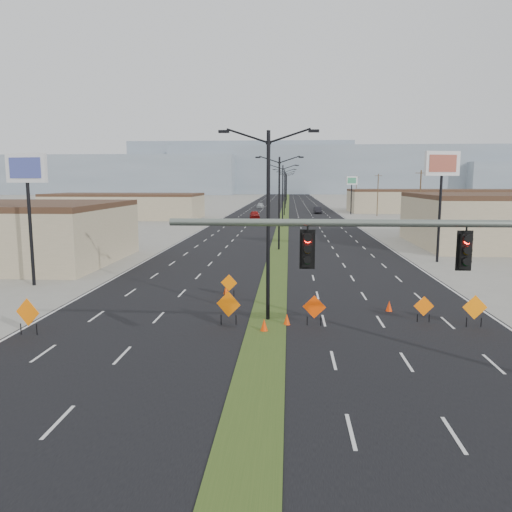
# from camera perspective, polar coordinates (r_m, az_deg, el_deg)

# --- Properties ---
(ground) EXTENTS (600.00, 600.00, 0.00)m
(ground) POSITION_cam_1_polar(r_m,az_deg,el_deg) (15.97, -0.60, -19.14)
(ground) COLOR gray
(ground) RESTS_ON ground
(road_surface) EXTENTS (25.00, 400.00, 0.02)m
(road_surface) POSITION_cam_1_polar(r_m,az_deg,el_deg) (114.35, 3.27, 4.80)
(road_surface) COLOR black
(road_surface) RESTS_ON ground
(median_strip) EXTENTS (2.00, 400.00, 0.04)m
(median_strip) POSITION_cam_1_polar(r_m,az_deg,el_deg) (114.35, 3.27, 4.80)
(median_strip) COLOR #334E1B
(median_strip) RESTS_ON ground
(building_sw_far) EXTENTS (30.00, 14.00, 4.50)m
(building_sw_far) POSITION_cam_1_polar(r_m,az_deg,el_deg) (104.61, -14.70, 5.43)
(building_sw_far) COLOR tan
(building_sw_far) RESTS_ON ground
(building_se_far) EXTENTS (44.00, 16.00, 5.00)m
(building_se_far) POSITION_cam_1_polar(r_m,az_deg,el_deg) (129.56, 20.47, 5.83)
(building_se_far) COLOR tan
(building_se_far) RESTS_ON ground
(mesa_west) EXTENTS (180.00, 50.00, 22.00)m
(mesa_west) POSITION_cam_1_polar(r_m,az_deg,el_deg) (318.08, -18.79, 8.73)
(mesa_west) COLOR gray
(mesa_west) RESTS_ON ground
(mesa_center) EXTENTS (220.00, 50.00, 28.00)m
(mesa_center) POSITION_cam_1_polar(r_m,az_deg,el_deg) (316.57, 11.03, 9.57)
(mesa_center) COLOR gray
(mesa_center) RESTS_ON ground
(mesa_backdrop) EXTENTS (140.00, 50.00, 32.00)m
(mesa_backdrop) POSITION_cam_1_polar(r_m,az_deg,el_deg) (335.66, -1.53, 10.00)
(mesa_backdrop) COLOR gray
(mesa_backdrop) RESTS_ON ground
(streetlight_0) EXTENTS (5.15, 0.24, 10.02)m
(streetlight_0) POSITION_cam_1_polar(r_m,az_deg,el_deg) (26.20, 1.40, 4.15)
(streetlight_0) COLOR black
(streetlight_0) RESTS_ON ground
(streetlight_1) EXTENTS (5.15, 0.24, 10.02)m
(streetlight_1) POSITION_cam_1_polar(r_m,az_deg,el_deg) (54.15, 2.67, 6.41)
(streetlight_1) COLOR black
(streetlight_1) RESTS_ON ground
(streetlight_2) EXTENTS (5.15, 0.24, 10.02)m
(streetlight_2) POSITION_cam_1_polar(r_m,az_deg,el_deg) (82.13, 3.07, 7.13)
(streetlight_2) COLOR black
(streetlight_2) RESTS_ON ground
(streetlight_3) EXTENTS (5.15, 0.24, 10.02)m
(streetlight_3) POSITION_cam_1_polar(r_m,az_deg,el_deg) (110.13, 3.27, 7.48)
(streetlight_3) COLOR black
(streetlight_3) RESTS_ON ground
(streetlight_4) EXTENTS (5.15, 0.24, 10.02)m
(streetlight_4) POSITION_cam_1_polar(r_m,az_deg,el_deg) (138.12, 3.39, 7.69)
(streetlight_4) COLOR black
(streetlight_4) RESTS_ON ground
(streetlight_5) EXTENTS (5.15, 0.24, 10.02)m
(streetlight_5) POSITION_cam_1_polar(r_m,az_deg,el_deg) (166.12, 3.47, 7.83)
(streetlight_5) COLOR black
(streetlight_5) RESTS_ON ground
(streetlight_6) EXTENTS (5.15, 0.24, 10.02)m
(streetlight_6) POSITION_cam_1_polar(r_m,az_deg,el_deg) (194.11, 3.52, 7.93)
(streetlight_6) COLOR black
(streetlight_6) RESTS_ON ground
(utility_pole_1) EXTENTS (1.60, 0.20, 9.00)m
(utility_pole_1) POSITION_cam_1_polar(r_m,az_deg,el_deg) (76.52, 18.22, 6.06)
(utility_pole_1) COLOR #4C3823
(utility_pole_1) RESTS_ON ground
(utility_pole_2) EXTENTS (1.60, 0.20, 9.00)m
(utility_pole_2) POSITION_cam_1_polar(r_m,az_deg,el_deg) (110.76, 13.74, 6.88)
(utility_pole_2) COLOR #4C3823
(utility_pole_2) RESTS_ON ground
(utility_pole_3) EXTENTS (1.60, 0.20, 9.00)m
(utility_pole_3) POSITION_cam_1_polar(r_m,az_deg,el_deg) (145.36, 11.38, 7.29)
(utility_pole_3) COLOR #4C3823
(utility_pole_3) RESTS_ON ground
(car_left) EXTENTS (2.46, 4.99, 1.64)m
(car_left) POSITION_cam_1_polar(r_m,az_deg,el_deg) (99.27, -0.16, 4.73)
(car_left) COLOR maroon
(car_left) RESTS_ON ground
(car_mid) EXTENTS (1.75, 4.67, 1.52)m
(car_mid) POSITION_cam_1_polar(r_m,az_deg,el_deg) (117.01, 7.06, 5.21)
(car_mid) COLOR black
(car_mid) RESTS_ON ground
(car_far) EXTENTS (1.88, 4.60, 1.33)m
(car_far) POSITION_cam_1_polar(r_m,az_deg,el_deg) (140.20, 0.50, 5.78)
(car_far) COLOR #A6ACAF
(car_far) RESTS_ON ground
(construction_sign_0) EXTENTS (1.34, 0.39, 1.83)m
(construction_sign_0) POSITION_cam_1_polar(r_m,az_deg,el_deg) (26.69, -24.64, -5.99)
(construction_sign_0) COLOR #E46404
(construction_sign_0) RESTS_ON ground
(construction_sign_1) EXTENTS (1.30, 0.44, 1.79)m
(construction_sign_1) POSITION_cam_1_polar(r_m,az_deg,el_deg) (25.98, -3.17, -5.65)
(construction_sign_1) COLOR orange
(construction_sign_1) RESTS_ON ground
(construction_sign_2) EXTENTS (1.08, 0.23, 1.45)m
(construction_sign_2) POSITION_cam_1_polar(r_m,az_deg,el_deg) (32.40, -3.11, -3.18)
(construction_sign_2) COLOR orange
(construction_sign_2) RESTS_ON ground
(construction_sign_3) EXTENTS (1.20, 0.22, 1.60)m
(construction_sign_3) POSITION_cam_1_polar(r_m,az_deg,el_deg) (26.03, 6.67, -5.93)
(construction_sign_3) COLOR #EE4005
(construction_sign_3) RESTS_ON ground
(construction_sign_4) EXTENTS (1.26, 0.09, 1.68)m
(construction_sign_4) POSITION_cam_1_polar(r_m,az_deg,el_deg) (27.93, 23.72, -5.51)
(construction_sign_4) COLOR orange
(construction_sign_4) RESTS_ON ground
(construction_sign_5) EXTENTS (1.07, 0.08, 1.42)m
(construction_sign_5) POSITION_cam_1_polar(r_m,az_deg,el_deg) (27.95, 18.63, -5.57)
(construction_sign_5) COLOR #F66505
(construction_sign_5) RESTS_ON ground
(cone_0) EXTENTS (0.47, 0.47, 0.60)m
(cone_0) POSITION_cam_1_polar(r_m,az_deg,el_deg) (26.22, 3.55, -7.24)
(cone_0) COLOR #DE3B04
(cone_0) RESTS_ON ground
(cone_1) EXTENTS (0.52, 0.52, 0.66)m
(cone_1) POSITION_cam_1_polar(r_m,az_deg,el_deg) (25.04, 0.94, -7.92)
(cone_1) COLOR #DE3704
(cone_1) RESTS_ON ground
(cone_2) EXTENTS (0.45, 0.45, 0.63)m
(cone_2) POSITION_cam_1_polar(r_m,az_deg,el_deg) (29.80, 14.97, -5.55)
(cone_2) COLOR red
(cone_2) RESTS_ON ground
(cone_3) EXTENTS (0.40, 0.40, 0.62)m
(cone_3) POSITION_cam_1_polar(r_m,az_deg,el_deg) (33.17, -3.46, -3.85)
(cone_3) COLOR #EE4805
(cone_3) RESTS_ON ground
(pole_sign_west) EXTENTS (3.07, 0.78, 9.36)m
(pole_sign_west) POSITION_cam_1_polar(r_m,az_deg,el_deg) (38.72, -24.71, 8.07)
(pole_sign_west) COLOR black
(pole_sign_west) RESTS_ON ground
(pole_sign_east_near) EXTENTS (3.29, 1.11, 10.12)m
(pole_sign_east_near) POSITION_cam_1_polar(r_m,az_deg,el_deg) (48.77, 20.48, 9.03)
(pole_sign_east_near) COLOR black
(pole_sign_east_near) RESTS_ON ground
(pole_sign_east_far) EXTENTS (2.67, 1.47, 8.51)m
(pole_sign_east_far) POSITION_cam_1_polar(r_m,az_deg,el_deg) (115.21, 10.88, 8.12)
(pole_sign_east_far) COLOR black
(pole_sign_east_far) RESTS_ON ground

